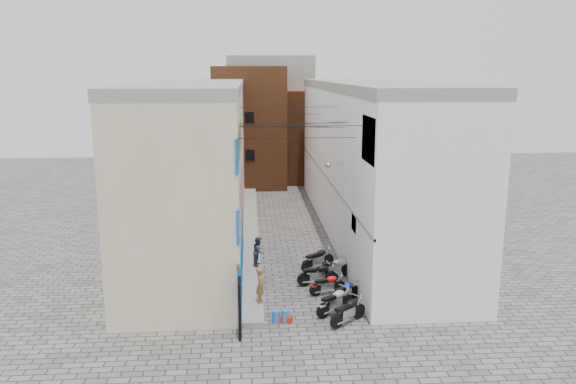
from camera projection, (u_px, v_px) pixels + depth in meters
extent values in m
plane|color=#595654|center=(306.00, 327.00, 21.44)|extent=(90.00, 90.00, 0.00)
cube|color=gray|center=(251.00, 231.00, 33.95)|extent=(0.90, 26.00, 0.25)
cube|color=#BEAC90|center=(200.00, 164.00, 32.88)|extent=(5.00, 26.00, 8.50)
cube|color=pink|center=(242.00, 168.00, 33.11)|extent=(0.10, 26.00, 0.80)
cube|color=blue|center=(241.00, 255.00, 25.77)|extent=(0.12, 10.20, 2.40)
cube|color=blue|center=(239.00, 170.00, 24.93)|extent=(0.10, 10.20, 4.00)
cube|color=gray|center=(197.00, 86.00, 31.94)|extent=(5.10, 26.00, 0.50)
cube|color=black|center=(240.00, 307.00, 20.65)|extent=(0.10, 1.20, 2.20)
cube|color=white|center=(368.00, 162.00, 33.57)|extent=(5.00, 26.00, 8.50)
cube|color=blue|center=(370.00, 140.00, 21.61)|extent=(0.10, 2.40, 1.80)
cube|color=white|center=(355.00, 223.00, 24.89)|extent=(0.08, 1.00, 0.70)
cylinder|color=#B2B2B7|center=(336.00, 163.00, 27.33)|extent=(0.80, 0.06, 0.06)
sphere|color=#B2B2B7|center=(328.00, 165.00, 27.32)|extent=(0.28, 0.28, 0.28)
cube|color=gray|center=(370.00, 86.00, 32.63)|extent=(5.10, 26.00, 0.50)
cube|color=gray|center=(327.00, 177.00, 33.58)|extent=(0.10, 26.00, 0.12)
cube|color=brown|center=(250.00, 127.00, 47.56)|extent=(6.00, 6.00, 10.00)
cube|color=brown|center=(306.00, 135.00, 50.07)|extent=(5.00, 6.00, 8.00)
cube|color=gray|center=(270.00, 115.00, 53.45)|extent=(8.00, 5.00, 11.00)
cube|color=black|center=(275.00, 176.00, 45.77)|extent=(2.00, 0.30, 2.40)
cylinder|color=black|center=(303.00, 126.00, 21.82)|extent=(5.20, 0.02, 0.02)
cylinder|color=black|center=(298.00, 138.00, 23.92)|extent=(5.20, 0.02, 0.02)
cylinder|color=black|center=(293.00, 123.00, 26.27)|extent=(5.20, 0.02, 0.02)
cylinder|color=black|center=(289.00, 107.00, 28.58)|extent=(5.20, 0.02, 0.02)
cylinder|color=black|center=(286.00, 127.00, 31.78)|extent=(5.20, 0.02, 0.02)
cylinder|color=black|center=(282.00, 114.00, 34.60)|extent=(5.20, 0.02, 0.02)
cylinder|color=black|center=(296.00, 124.00, 24.79)|extent=(5.65, 2.07, 0.02)
cylinder|color=black|center=(291.00, 127.00, 27.80)|extent=(5.80, 1.58, 0.02)
imported|color=#9D6C39|center=(261.00, 285.00, 23.01)|extent=(0.37, 0.55, 1.49)
imported|color=#313349|center=(259.00, 251.00, 27.43)|extent=(0.72, 0.83, 1.44)
cylinder|color=blue|center=(276.00, 317.00, 21.80)|extent=(0.34, 0.34, 0.50)
cylinder|color=#256DBA|center=(285.00, 316.00, 21.82)|extent=(0.39, 0.39, 0.51)
cube|color=red|center=(286.00, 319.00, 21.85)|extent=(0.50, 0.44, 0.27)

